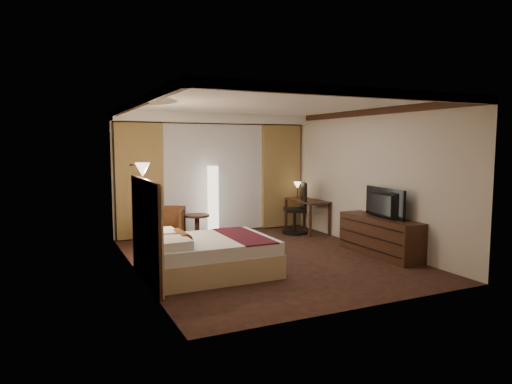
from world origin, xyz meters
name	(u,v)px	position (x,y,z in m)	size (l,w,h in m)	color
floor	(265,258)	(0.00, 0.00, 0.00)	(4.50, 5.50, 0.01)	black
ceiling	(266,105)	(0.00, 0.00, 2.70)	(4.50, 5.50, 0.01)	white
back_wall	(213,174)	(0.00, 2.75, 1.35)	(4.50, 0.02, 2.70)	beige
left_wall	(135,188)	(-2.25, 0.00, 1.35)	(0.02, 5.50, 2.70)	beige
right_wall	(368,179)	(2.25, 0.00, 1.35)	(0.02, 5.50, 2.70)	beige
crown_molding	(266,109)	(0.00, 0.00, 2.64)	(4.50, 5.50, 0.12)	black
soffit	(216,118)	(0.00, 2.50, 2.60)	(4.50, 0.50, 0.20)	white
curtain_sheer	(214,178)	(0.00, 2.67, 1.25)	(2.48, 0.04, 2.45)	silver
curtain_left_drape	(139,181)	(-1.70, 2.61, 1.25)	(1.00, 0.14, 2.45)	#9F8649
curtain_right_drape	(281,176)	(1.70, 2.61, 1.25)	(1.00, 0.14, 2.45)	#9F8649
wall_sconce	(142,170)	(-2.09, 0.23, 1.62)	(0.24, 0.24, 0.24)	white
bed	(209,256)	(-1.23, -0.52, 0.28)	(1.92, 1.50, 0.56)	white
headboard	(147,232)	(-2.20, -0.52, 0.75)	(0.12, 1.80, 1.50)	tan
armchair	(164,224)	(-1.37, 1.91, 0.42)	(0.81, 0.76, 0.83)	#4D2D17
side_table	(197,228)	(-0.69, 1.82, 0.29)	(0.52, 0.52, 0.57)	black
floor_lamp	(213,201)	(-0.15, 2.33, 0.78)	(0.33, 0.33, 1.56)	white
desk	(307,216)	(1.95, 1.79, 0.38)	(0.55, 1.20, 0.75)	black
desk_lamp	(297,191)	(1.95, 2.24, 0.92)	(0.18, 0.18, 0.34)	#FFD899
office_chair	(295,208)	(1.59, 1.74, 0.58)	(0.56, 0.56, 1.17)	black
dresser	(380,236)	(2.00, -0.68, 0.35)	(0.50, 1.80, 0.70)	black
television	(380,200)	(1.97, -0.68, 1.02)	(1.11, 0.64, 0.15)	black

